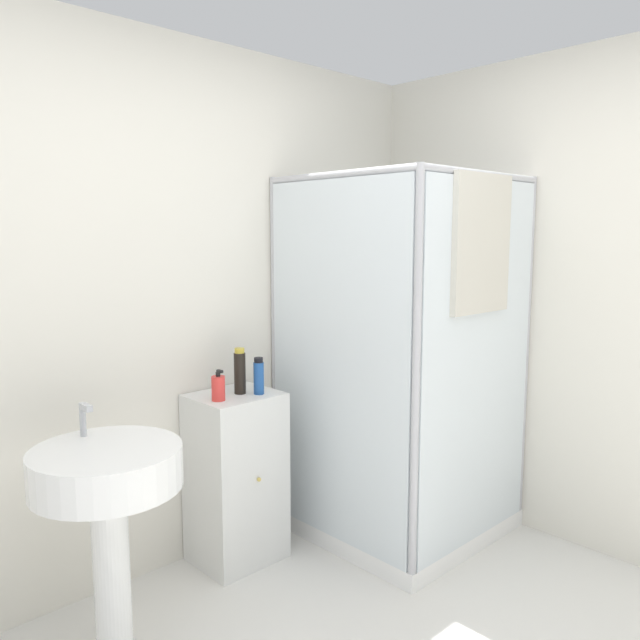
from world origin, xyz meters
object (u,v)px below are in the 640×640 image
at_px(sink, 108,492).
at_px(soap_dispenser, 218,388).
at_px(shampoo_bottle_blue, 259,376).
at_px(shampoo_bottle_tall_black, 240,371).

height_order(sink, soap_dispenser, soap_dispenser).
bearing_deg(shampoo_bottle_blue, sink, -166.01).
bearing_deg(sink, soap_dispenser, 20.91).
height_order(sink, shampoo_bottle_blue, shampoo_bottle_blue).
xyz_separation_m(soap_dispenser, shampoo_bottle_tall_black, (0.15, 0.03, 0.05)).
xyz_separation_m(sink, shampoo_bottle_tall_black, (0.81, 0.29, 0.27)).
bearing_deg(sink, shampoo_bottle_tall_black, 19.53).
xyz_separation_m(sink, shampoo_bottle_blue, (0.87, 0.22, 0.25)).
relative_size(sink, shampoo_bottle_blue, 5.42).
distance_m(shampoo_bottle_tall_black, shampoo_bottle_blue, 0.09).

